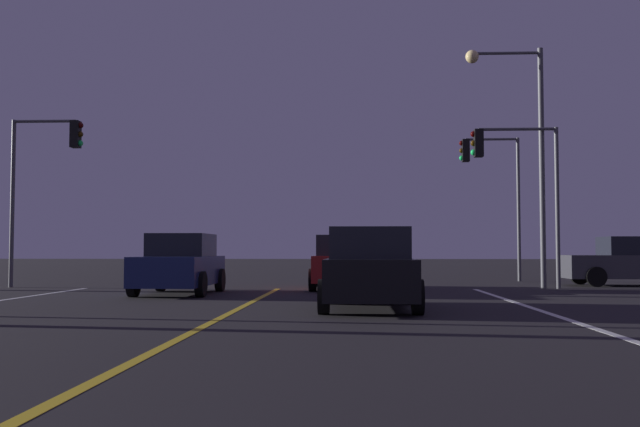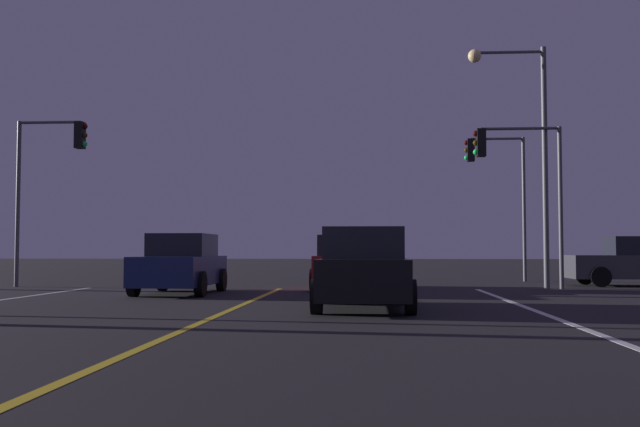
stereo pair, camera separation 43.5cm
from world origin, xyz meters
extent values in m
cube|color=gold|center=(0.00, 9.05, 0.00)|extent=(0.16, 30.10, 0.01)
cylinder|color=black|center=(-1.58, 19.90, 0.34)|extent=(0.22, 0.68, 0.68)
cylinder|color=black|center=(-3.38, 19.90, 0.34)|extent=(0.22, 0.68, 0.68)
cylinder|color=black|center=(-1.58, 22.60, 0.34)|extent=(0.22, 0.68, 0.68)
cylinder|color=black|center=(-3.38, 22.60, 0.34)|extent=(0.22, 0.68, 0.68)
cube|color=navy|center=(-2.48, 21.25, 0.66)|extent=(1.80, 4.30, 0.80)
cube|color=black|center=(-2.48, 21.50, 1.38)|extent=(1.60, 2.10, 0.64)
cube|color=red|center=(-1.88, 23.35, 0.76)|extent=(0.24, 0.08, 0.16)
cube|color=red|center=(-3.08, 23.35, 0.76)|extent=(0.24, 0.08, 0.16)
cylinder|color=black|center=(10.54, 25.74, 0.34)|extent=(0.68, 0.22, 0.68)
cylinder|color=black|center=(10.54, 27.54, 0.34)|extent=(0.68, 0.22, 0.68)
cube|color=#38383D|center=(11.89, 26.64, 0.66)|extent=(4.30, 1.80, 0.80)
cube|color=black|center=(12.14, 26.64, 1.38)|extent=(2.10, 1.60, 0.64)
cylinder|color=black|center=(1.85, 17.70, 0.34)|extent=(0.22, 0.68, 0.68)
cylinder|color=black|center=(3.65, 17.70, 0.34)|extent=(0.22, 0.68, 0.68)
cylinder|color=black|center=(1.85, 15.00, 0.34)|extent=(0.22, 0.68, 0.68)
cylinder|color=black|center=(3.65, 15.00, 0.34)|extent=(0.22, 0.68, 0.68)
cube|color=black|center=(2.75, 16.35, 0.66)|extent=(1.80, 4.30, 0.80)
cube|color=black|center=(2.75, 16.10, 1.38)|extent=(1.60, 2.10, 0.64)
cube|color=red|center=(2.15, 14.25, 0.76)|extent=(0.24, 0.08, 0.16)
cube|color=red|center=(3.35, 14.25, 0.76)|extent=(0.24, 0.08, 0.16)
cylinder|color=black|center=(1.18, 25.50, 0.34)|extent=(0.22, 0.68, 0.68)
cylinder|color=black|center=(2.98, 25.50, 0.34)|extent=(0.22, 0.68, 0.68)
cylinder|color=black|center=(1.18, 22.80, 0.34)|extent=(0.22, 0.68, 0.68)
cylinder|color=black|center=(2.98, 22.80, 0.34)|extent=(0.22, 0.68, 0.68)
cube|color=maroon|center=(2.08, 24.15, 0.66)|extent=(1.80, 4.30, 0.80)
cube|color=black|center=(2.08, 23.90, 1.38)|extent=(1.60, 2.10, 0.64)
cube|color=red|center=(1.48, 22.05, 0.76)|extent=(0.24, 0.08, 0.16)
cube|color=red|center=(2.68, 22.05, 0.76)|extent=(0.24, 0.08, 0.16)
cylinder|color=#4C4C51|center=(8.97, 24.60, 2.60)|extent=(0.14, 0.14, 5.21)
cylinder|color=#4C4C51|center=(7.73, 24.60, 5.16)|extent=(2.49, 0.10, 0.10)
cube|color=black|center=(6.48, 24.60, 4.71)|extent=(0.28, 0.36, 0.90)
sphere|color=#3A0605|center=(6.32, 24.60, 5.01)|extent=(0.20, 0.20, 0.20)
sphere|color=#3C2706|center=(6.32, 24.60, 4.71)|extent=(0.20, 0.20, 0.20)
sphere|color=#19E059|center=(6.32, 24.60, 4.41)|extent=(0.20, 0.20, 0.20)
cylinder|color=#4C4C51|center=(-8.97, 24.60, 2.80)|extent=(0.14, 0.14, 5.60)
cylinder|color=#4C4C51|center=(-7.92, 24.60, 5.55)|extent=(2.11, 0.10, 0.10)
cube|color=black|center=(-6.86, 24.60, 5.10)|extent=(0.28, 0.36, 0.90)
sphere|color=#3A0605|center=(-6.70, 24.60, 5.40)|extent=(0.20, 0.20, 0.20)
sphere|color=#3C2706|center=(-6.70, 24.60, 5.10)|extent=(0.20, 0.20, 0.20)
sphere|color=#19E059|center=(-6.70, 24.60, 4.80)|extent=(0.20, 0.20, 0.20)
cylinder|color=#4C4C51|center=(8.97, 30.10, 2.86)|extent=(0.14, 0.14, 5.72)
cylinder|color=#4C4C51|center=(7.94, 30.10, 5.67)|extent=(2.07, 0.10, 0.10)
cube|color=black|center=(6.91, 30.10, 5.22)|extent=(0.28, 0.36, 0.90)
sphere|color=#3A0605|center=(6.75, 30.10, 5.52)|extent=(0.20, 0.20, 0.20)
sphere|color=#3C2706|center=(6.75, 30.10, 5.22)|extent=(0.20, 0.20, 0.20)
sphere|color=#19E059|center=(6.75, 30.10, 4.92)|extent=(0.20, 0.20, 0.20)
cylinder|color=#4C4C51|center=(8.54, 24.75, 3.93)|extent=(0.18, 0.18, 7.85)
cylinder|color=#4C4C51|center=(7.44, 24.75, 7.70)|extent=(2.21, 0.10, 0.10)
sphere|color=#F9D88C|center=(6.33, 24.75, 7.60)|extent=(0.44, 0.44, 0.44)
camera|label=1|loc=(2.45, 1.04, 1.24)|focal=40.61mm
camera|label=2|loc=(2.89, 1.04, 1.24)|focal=40.61mm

